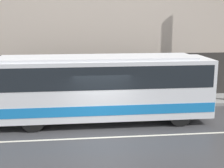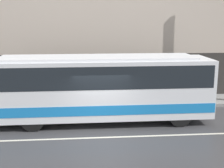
% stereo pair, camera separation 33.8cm
% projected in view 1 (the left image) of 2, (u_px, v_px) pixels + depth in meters
% --- Properties ---
extents(ground_plane, '(60.00, 60.00, 0.00)m').
position_uv_depth(ground_plane, '(104.00, 138.00, 13.11)').
color(ground_plane, '#38383A').
extents(sidewalk, '(60.00, 2.28, 0.17)m').
position_uv_depth(sidewalk, '(96.00, 103.00, 18.08)').
color(sidewalk, gray).
rests_on(sidewalk, ground_plane).
extents(building_facade, '(60.00, 0.35, 11.17)m').
position_uv_depth(building_facade, '(94.00, 10.00, 18.21)').
color(building_facade, '#B7A899').
rests_on(building_facade, ground_plane).
extents(lane_stripe, '(54.00, 0.14, 0.01)m').
position_uv_depth(lane_stripe, '(104.00, 138.00, 13.11)').
color(lane_stripe, beige).
rests_on(lane_stripe, ground_plane).
extents(transit_bus, '(10.69, 2.53, 3.17)m').
position_uv_depth(transit_bus, '(98.00, 85.00, 14.81)').
color(transit_bus, silver).
rests_on(transit_bus, ground_plane).
extents(pedestrian_waiting, '(0.36, 0.36, 1.75)m').
position_uv_depth(pedestrian_waiting, '(46.00, 89.00, 17.69)').
color(pedestrian_waiting, maroon).
rests_on(pedestrian_waiting, sidewalk).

